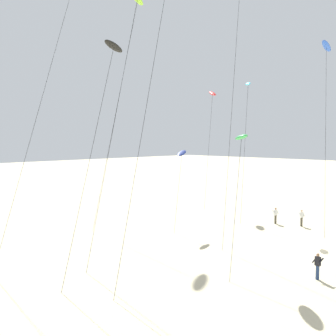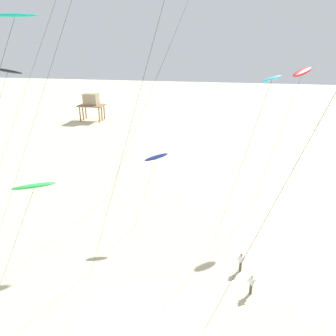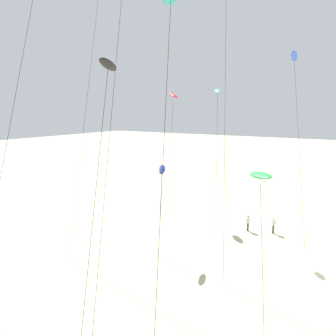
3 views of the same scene
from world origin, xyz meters
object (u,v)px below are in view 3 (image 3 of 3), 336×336
kite_red (173,96)px  kite_black (108,69)px  kite_blue (294,58)px  kite_navy (162,170)px  kite_cyan (218,93)px  kite_flyer_nearest (273,225)px  kite_flyer_furthest (248,223)px  kite_green (260,176)px

kite_red → kite_black: size_ratio=0.97×
kite_blue → kite_navy: kite_blue is taller
kite_red → kite_cyan: kite_red is taller
kite_red → kite_black: bearing=-156.6°
kite_blue → kite_cyan: size_ratio=1.25×
kite_flyer_nearest → kite_black: bearing=167.7°
kite_red → kite_cyan: (-3.85, -8.07, 0.02)m
kite_cyan → kite_flyer_furthest: 14.50m
kite_black → kite_navy: (11.31, 3.82, -7.77)m
kite_flyer_nearest → kite_green: bearing=-169.5°
kite_navy → kite_green: 12.41m
kite_black → kite_navy: bearing=18.6°
kite_flyer_furthest → kite_black: bearing=174.5°
kite_green → kite_flyer_nearest: kite_green is taller
kite_green → kite_flyer_furthest: bearing=20.6°
kite_black → kite_green: size_ratio=1.70×
kite_cyan → kite_flyer_nearest: 15.42m
kite_green → kite_flyer_furthest: size_ratio=5.54×
kite_flyer_nearest → kite_flyer_furthest: bearing=105.3°
kite_blue → kite_navy: (-13.28, 8.31, -10.94)m
kite_blue → kite_green: (-19.01, -2.60, -9.39)m
kite_navy → kite_flyer_nearest: bearing=-42.9°
kite_blue → kite_navy: 19.11m
kite_red → kite_navy: bearing=-152.8°
kite_flyer_furthest → kite_flyer_nearest: bearing=-74.7°
kite_navy → kite_blue: bearing=-32.0°
kite_green → kite_flyer_furthest: 16.84m
kite_black → kite_green: 10.96m
kite_navy → kite_cyan: bearing=-7.4°
kite_navy → kite_cyan: (9.45, -1.23, 7.30)m
kite_blue → kite_black: 25.20m
kite_green → kite_flyer_nearest: bearing=10.5°
kite_flyer_furthest → kite_red: bearing=67.6°
kite_blue → kite_cyan: (-3.83, 7.08, -3.64)m
kite_flyer_nearest → kite_blue: bearing=-1.3°
kite_blue → kite_flyer_furthest: kite_blue is taller
kite_green → kite_flyer_nearest: (14.57, 2.70, -7.99)m
kite_black → kite_green: (5.58, -7.09, -6.22)m
kite_red → kite_green: 26.64m
kite_cyan → kite_flyer_furthest: size_ratio=9.13×
kite_cyan → kite_flyer_nearest: kite_cyan is taller
kite_red → kite_flyer_nearest: 20.84m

